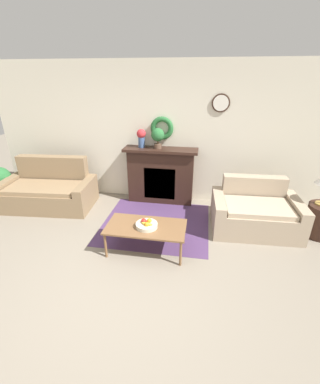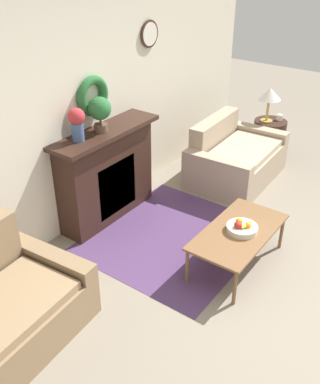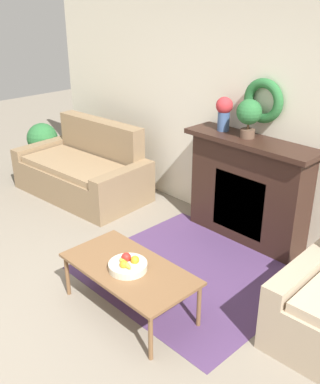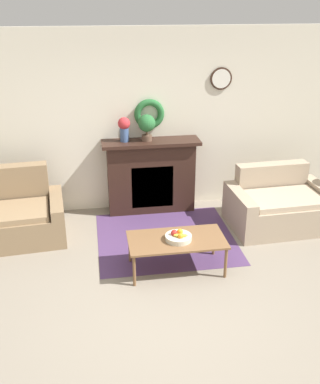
# 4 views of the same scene
# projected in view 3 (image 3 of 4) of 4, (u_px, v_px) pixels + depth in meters

# --- Properties ---
(ground_plane) EXTENTS (16.00, 16.00, 0.00)m
(ground_plane) POSITION_uv_depth(u_px,v_px,m) (36.00, 345.00, 3.44)
(ground_plane) COLOR gray
(floor_rug) EXTENTS (1.86, 1.70, 0.01)m
(floor_rug) POSITION_uv_depth(u_px,v_px,m) (191.00, 272.00, 4.32)
(floor_rug) COLOR #4C335B
(floor_rug) RESTS_ON ground_plane
(wall_back) EXTENTS (6.80, 0.16, 2.70)m
(wall_back) POSITION_uv_depth(u_px,v_px,m) (258.00, 111.00, 4.60)
(wall_back) COLOR beige
(wall_back) RESTS_ON ground_plane
(fireplace) EXTENTS (1.44, 0.41, 1.13)m
(fireplace) POSITION_uv_depth(u_px,v_px,m) (248.00, 189.00, 4.72)
(fireplace) COLOR #331E16
(fireplace) RESTS_ON ground_plane
(couch_left) EXTENTS (1.83, 1.08, 0.93)m
(couch_left) POSITION_uv_depth(u_px,v_px,m) (84.00, 171.00, 5.90)
(couch_left) COLOR #846B4C
(couch_left) RESTS_ON ground_plane
(coffee_table) EXTENTS (1.16, 0.60, 0.42)m
(coffee_table) POSITION_uv_depth(u_px,v_px,m) (129.00, 271.00, 3.68)
(coffee_table) COLOR brown
(coffee_table) RESTS_ON ground_plane
(fruit_bowl) EXTENTS (0.32, 0.32, 0.12)m
(fruit_bowl) POSITION_uv_depth(u_px,v_px,m) (128.00, 265.00, 3.62)
(fruit_bowl) COLOR beige
(fruit_bowl) RESTS_ON coffee_table
(vase_on_mantel_left) EXTENTS (0.18, 0.18, 0.36)m
(vase_on_mantel_left) POSITION_uv_depth(u_px,v_px,m) (224.00, 111.00, 4.66)
(vase_on_mantel_left) COLOR #3D5684
(vase_on_mantel_left) RESTS_ON fireplace
(potted_plant_on_mantel) EXTENTS (0.25, 0.25, 0.39)m
(potted_plant_on_mantel) POSITION_uv_depth(u_px,v_px,m) (249.00, 114.00, 4.42)
(potted_plant_on_mantel) COLOR brown
(potted_plant_on_mantel) RESTS_ON fireplace
(potted_plant_floor_by_couch) EXTENTS (0.45, 0.45, 0.72)m
(potted_plant_floor_by_couch) POSITION_uv_depth(u_px,v_px,m) (43.00, 143.00, 6.59)
(potted_plant_floor_by_couch) COLOR brown
(potted_plant_floor_by_couch) RESTS_ON ground_plane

